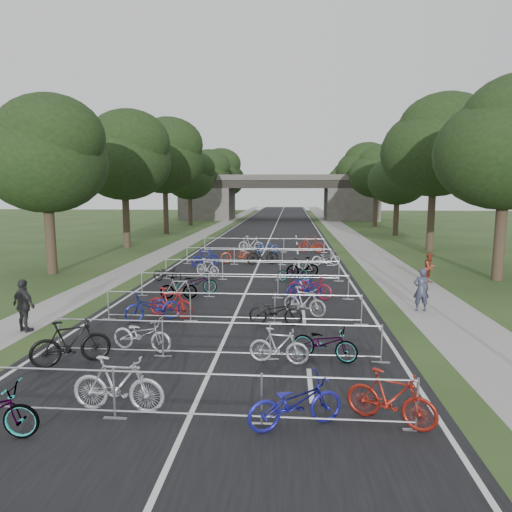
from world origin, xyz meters
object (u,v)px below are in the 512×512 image
(pedestrian_b, at_px, (430,268))
(pedestrian_c, at_px, (24,306))
(bike_1, at_px, (118,385))
(pedestrian_a, at_px, (421,290))
(overpass_bridge, at_px, (279,197))
(bike_2, at_px, (295,403))

(pedestrian_b, relative_size, pedestrian_c, 0.86)
(bike_1, bearing_deg, pedestrian_b, -32.86)
(pedestrian_a, relative_size, pedestrian_c, 0.95)
(overpass_bridge, bearing_deg, pedestrian_b, -79.58)
(pedestrian_b, bearing_deg, pedestrian_c, 174.26)
(overpass_bridge, xyz_separation_m, pedestrian_c, (-6.80, -59.49, -2.63))
(bike_2, height_order, pedestrian_b, pedestrian_b)
(overpass_bridge, relative_size, pedestrian_b, 20.00)
(bike_2, height_order, pedestrian_a, pedestrian_a)
(pedestrian_a, distance_m, pedestrian_c, 14.50)
(pedestrian_b, bearing_deg, bike_1, -162.61)
(overpass_bridge, xyz_separation_m, bike_1, (-1.56, -64.70, -2.92))
(overpass_bridge, xyz_separation_m, bike_2, (2.21, -65.06, -3.00))
(bike_1, height_order, pedestrian_b, pedestrian_b)
(pedestrian_a, bearing_deg, pedestrian_b, -111.87)
(overpass_bridge, height_order, bike_1, overpass_bridge)
(pedestrian_a, distance_m, pedestrian_b, 6.07)
(overpass_bridge, distance_m, pedestrian_a, 56.27)
(overpass_bridge, bearing_deg, bike_2, -88.05)
(pedestrian_a, height_order, pedestrian_b, pedestrian_a)
(bike_1, distance_m, bike_2, 3.79)
(bike_1, height_order, bike_2, bike_1)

